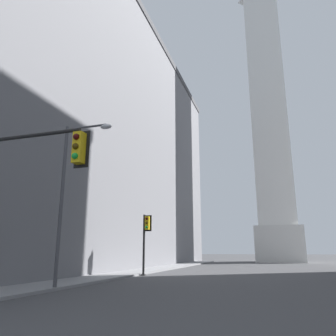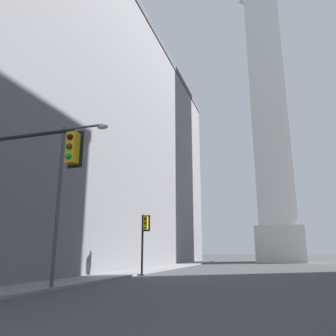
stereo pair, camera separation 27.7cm
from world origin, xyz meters
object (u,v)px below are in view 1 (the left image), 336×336
at_px(traffic_light_mid_left, 146,235).
at_px(traffic_light_near_left, 5,173).
at_px(street_lamp, 69,186).
at_px(obelisk, 268,107).

bearing_deg(traffic_light_mid_left, traffic_light_near_left, -86.93).
relative_size(traffic_light_near_left, street_lamp, 0.70).
bearing_deg(traffic_light_near_left, street_lamp, 100.91).
height_order(traffic_light_mid_left, street_lamp, street_lamp).
height_order(traffic_light_near_left, street_lamp, street_lamp).
xyz_separation_m(traffic_light_near_left, traffic_light_mid_left, (-0.88, 16.36, -1.46)).
height_order(obelisk, traffic_light_mid_left, obelisk).
xyz_separation_m(traffic_light_near_left, street_lamp, (-1.07, 5.57, 0.64)).
relative_size(obelisk, traffic_light_mid_left, 12.73).
relative_size(traffic_light_near_left, traffic_light_mid_left, 1.26).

